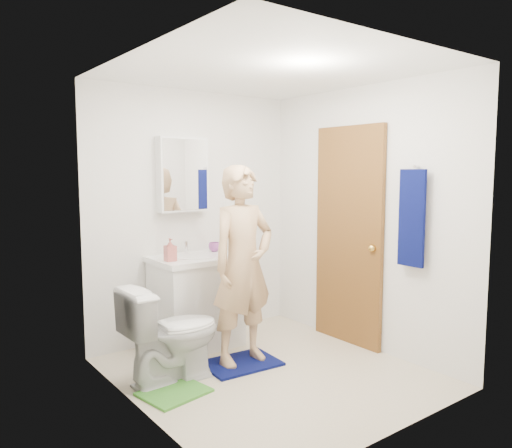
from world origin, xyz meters
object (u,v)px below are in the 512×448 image
at_px(medicine_cabinet, 183,175).
at_px(man, 243,265).
at_px(vanity_cabinet, 196,304).
at_px(toilet, 172,333).
at_px(soap_dispenser, 170,250).
at_px(toothbrush_cup, 214,247).
at_px(towel, 412,218).

distance_m(medicine_cabinet, man, 1.13).
bearing_deg(vanity_cabinet, toilet, -133.71).
bearing_deg(toilet, medicine_cabinet, -35.59).
height_order(toilet, soap_dispenser, soap_dispenser).
bearing_deg(toothbrush_cup, medicine_cabinet, 161.77).
distance_m(medicine_cabinet, towel, 2.11).
height_order(vanity_cabinet, toilet, vanity_cabinet).
bearing_deg(vanity_cabinet, soap_dispenser, -165.09).
bearing_deg(soap_dispenser, toothbrush_cup, 19.75).
bearing_deg(toothbrush_cup, towel, -61.05).
relative_size(toilet, soap_dispenser, 3.85).
distance_m(medicine_cabinet, toothbrush_cup, 0.77).
height_order(vanity_cabinet, soap_dispenser, soap_dispenser).
relative_size(towel, man, 0.48).
xyz_separation_m(vanity_cabinet, toothbrush_cup, (0.29, 0.13, 0.49)).
distance_m(towel, toilet, 2.14).
bearing_deg(man, toothbrush_cup, 73.47).
relative_size(towel, toothbrush_cup, 7.13).
bearing_deg(vanity_cabinet, medicine_cabinet, 90.00).
bearing_deg(toothbrush_cup, man, -104.23).
relative_size(vanity_cabinet, toothbrush_cup, 7.13).
bearing_deg(man, vanity_cabinet, 96.67).
bearing_deg(toothbrush_cup, vanity_cabinet, -155.47).
bearing_deg(toilet, soap_dispenser, -27.89).
distance_m(toilet, soap_dispenser, 0.79).
height_order(medicine_cabinet, towel, medicine_cabinet).
xyz_separation_m(vanity_cabinet, medicine_cabinet, (0.00, 0.22, 1.20)).
relative_size(vanity_cabinet, soap_dispenser, 3.98).
bearing_deg(man, toilet, 174.27).
xyz_separation_m(toilet, soap_dispenser, (0.25, 0.50, 0.56)).
height_order(medicine_cabinet, toothbrush_cup, medicine_cabinet).
bearing_deg(man, medicine_cabinet, 94.30).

